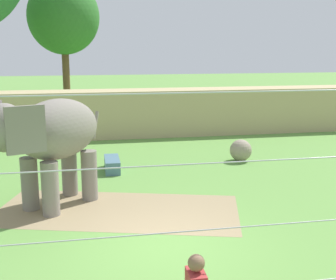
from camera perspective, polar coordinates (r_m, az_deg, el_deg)
The scene contains 8 objects.
ground_plane at distance 9.95m, azimuth -0.43°, elevation -13.31°, with size 120.00×120.00×0.00m, color #609342.
dirt_patch at distance 12.00m, azimuth -6.45°, elevation -8.87°, with size 6.31×2.88×0.01m, color #937F5B.
embankment_wall at distance 21.52m, azimuth -6.43°, elevation 3.39°, with size 36.00×1.80×2.20m, color tan.
elephant at distance 12.01m, azimuth -14.87°, elevation 0.50°, with size 3.29×3.35×2.95m.
enrichment_ball at distance 17.01m, azimuth 9.24°, elevation -1.31°, with size 0.82×0.82×0.82m, color gray.
cable_fence at distance 6.44m, azimuth 4.58°, elevation -9.42°, with size 12.15×0.24×3.78m.
feed_trough at distance 15.66m, azimuth -7.13°, elevation -3.10°, with size 0.53×1.41×0.44m.
tree_far_left at distance 28.85m, azimuth -13.16°, elevation 14.98°, with size 4.33×4.33×8.28m.
Camera 1 is at (-1.63, -8.86, 4.23)m, focal length 47.88 mm.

